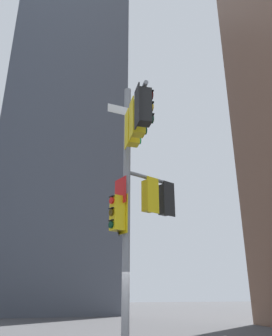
# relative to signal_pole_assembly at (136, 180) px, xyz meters

# --- Properties ---
(building_mid_block) EXTENTS (12.67, 12.67, 36.40)m
(building_mid_block) POSITION_rel_signal_pole_assembly_xyz_m (-1.66, 27.93, 13.12)
(building_mid_block) COLOR #4C5460
(building_mid_block) RESTS_ON ground
(signal_pole_assembly) EXTENTS (2.50, 3.32, 8.40)m
(signal_pole_assembly) POSITION_rel_signal_pole_assembly_xyz_m (0.00, 0.00, 0.00)
(signal_pole_assembly) COLOR gray
(signal_pole_assembly) RESTS_ON ground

